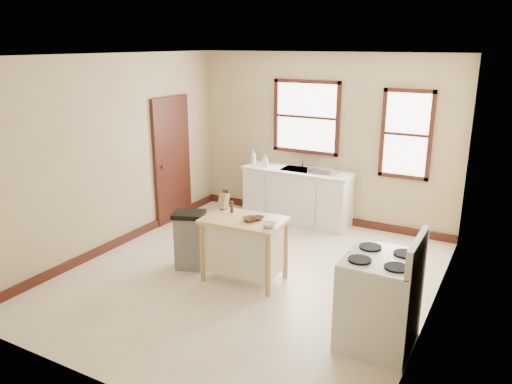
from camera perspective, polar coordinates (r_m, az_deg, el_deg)
floor at (r=6.65m, az=-0.83°, el=-9.54°), size 5.00×5.00×0.00m
ceiling at (r=5.96m, az=-0.95°, el=15.37°), size 5.00×5.00×0.00m
wall_back at (r=8.37m, az=7.65°, el=5.99°), size 4.50×0.04×2.80m
wall_left at (r=7.50m, az=-16.06°, el=4.22°), size 0.04×5.00×2.80m
wall_right at (r=5.45m, az=20.17°, el=-0.77°), size 0.04×5.00×2.80m
window_main at (r=8.40m, az=5.76°, el=8.52°), size 1.17×0.06×1.22m
window_side at (r=7.94m, az=16.81°, el=6.30°), size 0.77×0.06×1.37m
door_left at (r=8.49m, az=-9.56°, el=3.65°), size 0.06×0.90×2.10m
baseboard_back at (r=8.69m, az=7.23°, el=-2.76°), size 4.50×0.04×0.12m
baseboard_left at (r=7.86m, az=-15.12°, el=-5.36°), size 0.04×5.00×0.12m
sink_counter at (r=8.43m, az=4.76°, el=-0.42°), size 1.86×0.62×0.92m
faucet at (r=8.44m, az=5.35°, el=3.60°), size 0.03×0.03×0.22m
soap_bottle_a at (r=8.62m, az=-0.29°, el=4.01°), size 0.10×0.10×0.24m
soap_bottle_b at (r=8.44m, az=1.05°, el=3.58°), size 0.11×0.11×0.20m
dish_rack at (r=8.07m, az=7.66°, el=2.48°), size 0.47×0.38×0.11m
kitchen_island at (r=6.38m, az=-1.36°, el=-6.58°), size 1.05×0.70×0.83m
knife_block at (r=6.59m, az=-3.71°, el=-1.07°), size 0.11×0.11×0.20m
pepper_grinder at (r=6.44m, az=-2.79°, el=-1.71°), size 0.05×0.05×0.15m
bowl_a at (r=6.15m, az=-0.73°, el=-3.13°), size 0.23×0.23×0.04m
bowl_b at (r=6.20m, az=0.23°, el=-3.00°), size 0.17×0.17×0.04m
bowl_c at (r=5.95m, az=1.51°, el=-3.79°), size 0.17×0.17×0.05m
trash_bin at (r=6.78m, az=-7.58°, el=-5.47°), size 0.50×0.47×0.79m
gas_stove at (r=5.16m, az=14.00°, el=-10.72°), size 0.76×0.77×1.21m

